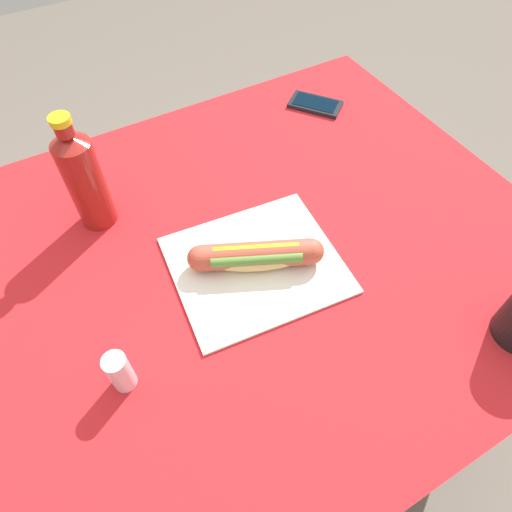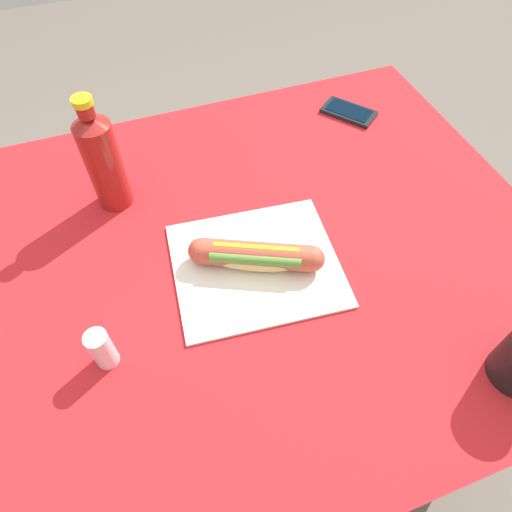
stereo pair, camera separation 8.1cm
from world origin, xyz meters
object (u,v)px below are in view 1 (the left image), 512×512
hot_dog (256,256)px  salt_shaker (120,372)px  cell_phone (315,104)px  soda_bottle (84,179)px

hot_dog → salt_shaker: salt_shaker is taller
hot_dog → cell_phone: hot_dog is taller
hot_dog → cell_phone: bearing=-136.1°
cell_phone → soda_bottle: 0.60m
hot_dog → cell_phone: (-0.37, -0.36, -0.03)m
hot_dog → soda_bottle: 0.34m
hot_dog → salt_shaker: bearing=18.2°
cell_phone → soda_bottle: soda_bottle is taller
soda_bottle → salt_shaker: size_ratio=3.02×
salt_shaker → soda_bottle: bearing=-101.4°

